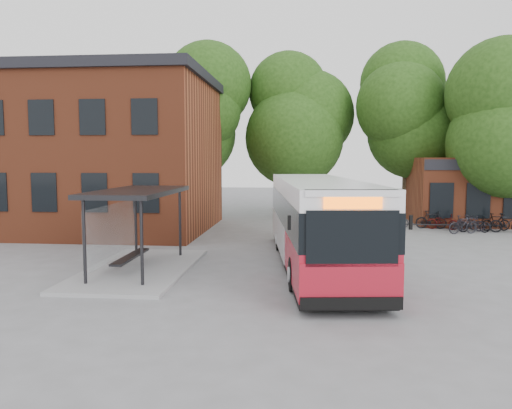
# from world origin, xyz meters

# --- Properties ---
(ground) EXTENTS (100.00, 100.00, 0.00)m
(ground) POSITION_xyz_m (0.00, 0.00, 0.00)
(ground) COLOR slate
(station_building) EXTENTS (18.40, 10.40, 8.50)m
(station_building) POSITION_xyz_m (-13.00, 9.00, 4.25)
(station_building) COLOR brown
(station_building) RESTS_ON ground
(bus_shelter) EXTENTS (3.60, 7.00, 2.90)m
(bus_shelter) POSITION_xyz_m (-4.50, -1.00, 1.45)
(bus_shelter) COLOR black
(bus_shelter) RESTS_ON ground
(bike_rail) EXTENTS (5.20, 0.10, 0.38)m
(bike_rail) POSITION_xyz_m (9.28, 10.00, 0.19)
(bike_rail) COLOR black
(bike_rail) RESTS_ON ground
(tree_0) EXTENTS (7.92, 7.92, 11.00)m
(tree_0) POSITION_xyz_m (-6.00, 16.00, 5.50)
(tree_0) COLOR #1D3E10
(tree_0) RESTS_ON ground
(tree_1) EXTENTS (7.92, 7.92, 10.40)m
(tree_1) POSITION_xyz_m (1.00, 17.00, 5.20)
(tree_1) COLOR #1D3E10
(tree_1) RESTS_ON ground
(tree_2) EXTENTS (7.92, 7.92, 11.00)m
(tree_2) POSITION_xyz_m (8.00, 16.00, 5.50)
(tree_2) COLOR #1D3E10
(tree_2) RESTS_ON ground
(tree_3) EXTENTS (7.04, 7.04, 9.28)m
(tree_3) POSITION_xyz_m (13.00, 12.00, 4.64)
(tree_3) COLOR #1D3E10
(tree_3) RESTS_ON ground
(city_bus) EXTENTS (4.06, 12.77, 3.19)m
(city_bus) POSITION_xyz_m (1.75, 0.47, 1.59)
(city_bus) COLOR #AB1526
(city_bus) RESTS_ON ground
(bicycle_0) EXTENTS (1.66, 0.95, 0.83)m
(bicycle_0) POSITION_xyz_m (6.49, 10.91, 0.41)
(bicycle_0) COLOR black
(bicycle_0) RESTS_ON ground
(bicycle_1) EXTENTS (1.73, 0.61, 1.02)m
(bicycle_1) POSITION_xyz_m (8.44, 10.87, 0.51)
(bicycle_1) COLOR black
(bicycle_1) RESTS_ON ground
(bicycle_2) EXTENTS (1.80, 1.21, 0.90)m
(bicycle_2) POSITION_xyz_m (9.00, 10.60, 0.45)
(bicycle_2) COLOR #420C0B
(bicycle_2) RESTS_ON ground
(bicycle_3) EXTENTS (1.69, 0.91, 0.98)m
(bicycle_3) POSITION_xyz_m (9.61, 9.02, 0.49)
(bicycle_3) COLOR black
(bicycle_3) RESTS_ON ground
(bicycle_4) EXTENTS (1.59, 0.73, 0.80)m
(bicycle_4) POSITION_xyz_m (10.17, 10.56, 0.40)
(bicycle_4) COLOR #21202A
(bicycle_4) RESTS_ON ground
(bicycle_5) EXTENTS (1.54, 0.73, 0.89)m
(bicycle_5) POSITION_xyz_m (10.34, 10.10, 0.45)
(bicycle_5) COLOR #222029
(bicycle_5) RESTS_ON ground
(bicycle_6) EXTENTS (1.71, 0.68, 0.88)m
(bicycle_6) POSITION_xyz_m (10.37, 9.61, 0.44)
(bicycle_6) COLOR black
(bicycle_6) RESTS_ON ground
(bicycle_7) EXTENTS (1.82, 0.88, 1.05)m
(bicycle_7) POSITION_xyz_m (12.05, 9.58, 0.53)
(bicycle_7) COLOR black
(bicycle_7) RESTS_ON ground
(bicycle_extra_0) EXTENTS (1.66, 0.67, 0.97)m
(bicycle_extra_0) POSITION_xyz_m (11.75, 10.33, 0.48)
(bicycle_extra_0) COLOR black
(bicycle_extra_0) RESTS_ON ground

